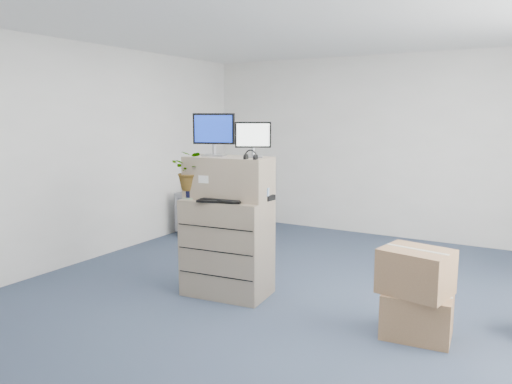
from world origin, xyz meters
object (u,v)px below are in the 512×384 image
Objects in this scene: office_chair at (209,210)px; water_bottle at (235,186)px; monitor_right at (253,138)px; potted_plant at (192,176)px; monitor_left at (214,132)px; filing_cabinet_lower at (227,247)px; keyboard at (221,201)px.

water_bottle is at bearing 133.80° from office_chair.
potted_plant is (-0.62, -0.22, -0.41)m from monitor_right.
potted_plant is (-0.17, -0.17, -0.46)m from monitor_left.
filing_cabinet_lower reaches higher than office_chair.
keyboard reaches higher than filing_cabinet_lower.
monitor_left is (-0.19, 0.05, 1.20)m from filing_cabinet_lower.
water_bottle reaches higher than office_chair.
monitor_right is at bearing 33.27° from keyboard.
water_bottle is 0.47m from potted_plant.
filing_cabinet_lower is 0.55m from keyboard.
keyboard is 2.88m from office_chair.
monitor_left reaches higher than water_bottle.
monitor_right reaches higher than potted_plant.
monitor_right is at bearing -10.61° from monitor_left.
monitor_right is at bearing 13.12° from water_bottle.
keyboard is at bearing -60.81° from monitor_left.
monitor_right reaches higher than keyboard.
monitor_right is at bearing 137.35° from office_chair.
monitor_right is 0.54m from water_bottle.
filing_cabinet_lower is 1.30× the size of office_chair.
filing_cabinet_lower is 2.30× the size of monitor_left.
monitor_right is 0.72m from keyboard.
filing_cabinet_lower is 2.25× the size of keyboard.
potted_plant is at bearing -166.32° from filing_cabinet_lower.
office_chair is at bearing 131.18° from water_bottle.
filing_cabinet_lower is 2.85× the size of monitor_right.
monitor_right is at bearing 19.54° from potted_plant.
filing_cabinet_lower is 3.75× the size of water_bottle.
office_chair is (-1.72, 2.23, -0.64)m from keyboard.
water_bottle is (0.04, 0.22, 0.12)m from keyboard.
water_bottle reaches higher than keyboard.
filing_cabinet_lower is 0.65m from water_bottle.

